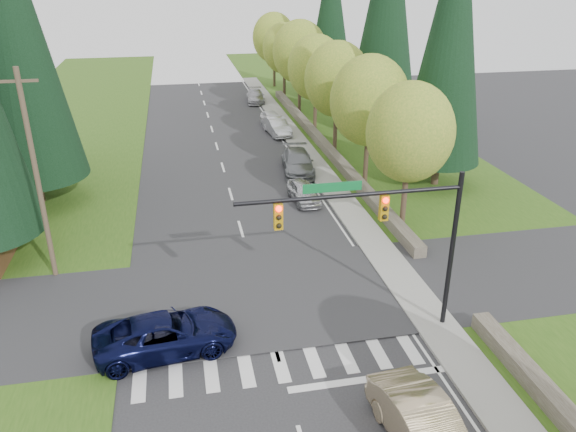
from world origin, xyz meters
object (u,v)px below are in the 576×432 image
object	(u,v)px
sedan_champagne	(425,429)
parked_car_b	(298,162)
parked_car_c	(277,126)
suv_navy	(166,334)
parked_car_a	(304,192)
parked_car_d	(271,119)
parked_car_e	(256,96)

from	to	relation	value
sedan_champagne	parked_car_b	size ratio (longest dim) A/B	0.96
parked_car_b	parked_car_c	xyz separation A→B (m)	(0.32, 10.14, -0.02)
suv_navy	parked_car_a	world-z (taller)	suv_navy
parked_car_a	parked_car_d	xyz separation A→B (m)	(1.15, 18.57, 0.05)
parked_car_b	sedan_champagne	bearing A→B (deg)	-87.04
parked_car_a	parked_car_e	xyz separation A→B (m)	(1.15, 28.85, 0.03)
parked_car_b	parked_car_d	distance (m)	13.03
suv_navy	parked_car_e	distance (m)	43.77
sedan_champagne	parked_car_b	xyz separation A→B (m)	(1.66, 25.98, -0.06)
suv_navy	parked_car_b	distance (m)	21.54
parked_car_a	parked_car_d	world-z (taller)	parked_car_d
sedan_champagne	parked_car_a	size ratio (longest dim) A/B	1.34
parked_car_e	parked_car_d	bearing A→B (deg)	-85.05
sedan_champagne	parked_car_e	world-z (taller)	sedan_champagne
parked_car_a	suv_navy	bearing A→B (deg)	-125.78
suv_navy	parked_car_b	bearing A→B (deg)	-33.25
sedan_champagne	parked_car_d	size ratio (longest dim) A/B	1.24
sedan_champagne	parked_car_c	bearing A→B (deg)	80.48
parked_car_a	sedan_champagne	bearing A→B (deg)	-96.07
parked_car_b	parked_car_d	bearing A→B (deg)	95.21
parked_car_b	parked_car_d	world-z (taller)	parked_car_b
suv_navy	parked_car_d	xyz separation A→B (m)	(9.78, 32.38, -0.07)
suv_navy	parked_car_c	distance (m)	31.07
parked_car_c	parked_car_e	world-z (taller)	parked_car_c
sedan_champagne	parked_car_e	xyz separation A→B (m)	(1.97, 49.29, -0.16)
parked_car_b	parked_car_e	world-z (taller)	parked_car_b
parked_car_a	parked_car_d	size ratio (longest dim) A/B	0.92
sedan_champagne	suv_navy	xyz separation A→B (m)	(-7.81, 6.62, -0.07)
sedan_champagne	parked_car_d	bearing A→B (deg)	80.72
parked_car_a	parked_car_d	bearing A→B (deg)	82.71
suv_navy	parked_car_a	xyz separation A→B (m)	(8.64, 13.81, -0.12)
suv_navy	parked_car_e	xyz separation A→B (m)	(9.78, 42.66, -0.09)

